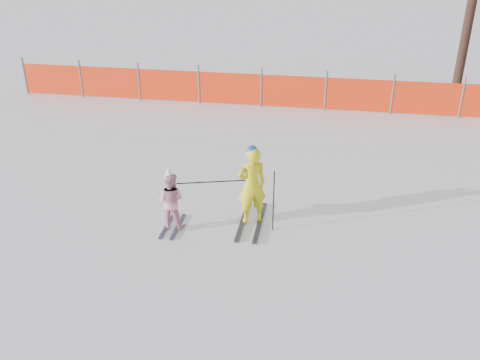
{
  "coord_description": "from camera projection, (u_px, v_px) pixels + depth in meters",
  "views": [
    {
      "loc": [
        1.52,
        -8.43,
        5.56
      ],
      "look_at": [
        0.0,
        0.5,
        1.0
      ],
      "focal_mm": 40.0,
      "sensor_mm": 36.0,
      "label": 1
    }
  ],
  "objects": [
    {
      "name": "ground",
      "position": [
        236.0,
        239.0,
        10.15
      ],
      "size": [
        120.0,
        120.0,
        0.0
      ],
      "primitive_type": "plane",
      "color": "white",
      "rests_on": "ground"
    },
    {
      "name": "adult",
      "position": [
        252.0,
        186.0,
        10.31
      ],
      "size": [
        0.69,
        1.54,
        1.67
      ],
      "color": "black",
      "rests_on": "ground"
    },
    {
      "name": "ski_poles",
      "position": [
        242.0,
        191.0,
        10.16
      ],
      "size": [
        1.85,
        0.38,
        1.27
      ],
      "color": "black",
      "rests_on": "ground"
    },
    {
      "name": "child",
      "position": [
        171.0,
        200.0,
        10.26
      ],
      "size": [
        0.59,
        0.95,
        1.33
      ],
      "color": "black",
      "rests_on": "ground"
    },
    {
      "name": "safety_fence",
      "position": [
        241.0,
        89.0,
        16.84
      ],
      "size": [
        14.81,
        0.06,
        1.25
      ],
      "color": "#595960",
      "rests_on": "ground"
    }
  ]
}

